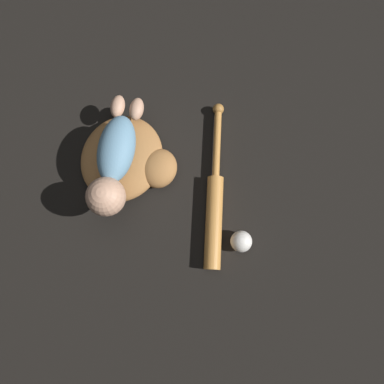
{
  "coord_description": "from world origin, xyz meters",
  "views": [
    {
      "loc": [
        0.26,
        0.35,
        1.21
      ],
      "look_at": [
        0.03,
        0.24,
        0.07
      ],
      "focal_mm": 35.0,
      "sensor_mm": 36.0,
      "label": 1
    }
  ],
  "objects_px": {
    "baby_figure": "(113,163)",
    "baseball_bat": "(214,205)",
    "baseball": "(241,241)",
    "baseball_glove": "(128,160)"
  },
  "relations": [
    {
      "from": "baseball_bat",
      "to": "baseball_glove",
      "type": "bearing_deg",
      "value": -91.49
    },
    {
      "from": "baby_figure",
      "to": "baseball",
      "type": "height_order",
      "value": "baby_figure"
    },
    {
      "from": "baseball_bat",
      "to": "baseball",
      "type": "xyz_separation_m",
      "value": [
        0.07,
        0.13,
        0.01
      ]
    },
    {
      "from": "baseball_bat",
      "to": "baseball",
      "type": "bearing_deg",
      "value": 60.62
    },
    {
      "from": "baby_figure",
      "to": "baseball_bat",
      "type": "bearing_deg",
      "value": 96.96
    },
    {
      "from": "baby_figure",
      "to": "baseball_bat",
      "type": "xyz_separation_m",
      "value": [
        -0.04,
        0.32,
        -0.1
      ]
    },
    {
      "from": "baseball_bat",
      "to": "baseball",
      "type": "distance_m",
      "value": 0.14
    },
    {
      "from": "baseball_glove",
      "to": "baseball_bat",
      "type": "relative_size",
      "value": 0.67
    },
    {
      "from": "baseball_glove",
      "to": "baseball",
      "type": "distance_m",
      "value": 0.45
    },
    {
      "from": "baby_figure",
      "to": "baseball_bat",
      "type": "distance_m",
      "value": 0.34
    }
  ]
}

